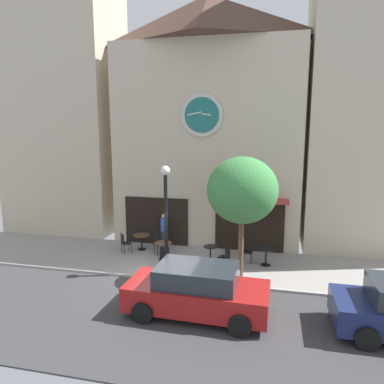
# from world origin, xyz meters

# --- Properties ---
(ground_plane) EXTENTS (27.26, 9.68, 0.13)m
(ground_plane) POSITION_xyz_m (0.00, -0.70, -0.02)
(ground_plane) COLOR gray
(clock_building) EXTENTS (8.98, 4.11, 11.71)m
(clock_building) POSITION_xyz_m (0.68, 5.49, 6.04)
(clock_building) COLOR beige
(clock_building) RESTS_ON ground_plane
(neighbor_building_left) EXTENTS (5.95, 4.03, 15.53)m
(neighbor_building_left) POSITION_xyz_m (-7.42, 6.14, 7.76)
(neighbor_building_left) COLOR beige
(neighbor_building_left) RESTS_ON ground_plane
(neighbor_building_right) EXTENTS (6.49, 4.68, 15.93)m
(neighbor_building_right) POSITION_xyz_m (8.60, 6.46, 7.97)
(neighbor_building_right) COLOR beige
(neighbor_building_right) RESTS_ON ground_plane
(street_lamp) EXTENTS (0.36, 0.36, 4.25)m
(street_lamp) POSITION_xyz_m (-0.01, 0.61, 2.16)
(street_lamp) COLOR black
(street_lamp) RESTS_ON ground_plane
(street_tree) EXTENTS (2.57, 2.32, 4.63)m
(street_tree) POSITION_xyz_m (2.84, 0.76, 3.39)
(street_tree) COLOR brown
(street_tree) RESTS_ON ground_plane
(cafe_table_center_left) EXTENTS (0.77, 0.77, 0.72)m
(cafe_table_center_left) POSITION_xyz_m (-1.97, 3.07, 0.53)
(cafe_table_center_left) COLOR black
(cafe_table_center_left) RESTS_ON ground_plane
(cafe_table_center) EXTENTS (0.76, 0.76, 0.77)m
(cafe_table_center) POSITION_xyz_m (-0.59, 2.02, 0.57)
(cafe_table_center) COLOR black
(cafe_table_center) RESTS_ON ground_plane
(cafe_table_near_curb) EXTENTS (0.60, 0.60, 0.72)m
(cafe_table_near_curb) POSITION_xyz_m (1.45, 2.16, 0.47)
(cafe_table_near_curb) COLOR black
(cafe_table_near_curb) RESTS_ON ground_plane
(cafe_table_leftmost) EXTENTS (0.78, 0.78, 0.75)m
(cafe_table_leftmost) POSITION_xyz_m (3.74, 2.38, 0.56)
(cafe_table_leftmost) COLOR black
(cafe_table_leftmost) RESTS_ON ground_plane
(cafe_chair_curbside) EXTENTS (0.57, 0.57, 0.90)m
(cafe_chair_curbside) POSITION_xyz_m (-1.04, 2.76, 0.53)
(cafe_chair_curbside) COLOR black
(cafe_chair_curbside) RESTS_ON ground_plane
(cafe_chair_by_entrance) EXTENTS (0.45, 0.45, 0.90)m
(cafe_chair_by_entrance) POSITION_xyz_m (2.88, 2.57, 0.53)
(cafe_chair_by_entrance) COLOR black
(cafe_chair_by_entrance) RESTS_ON ground_plane
(cafe_chair_left_end) EXTENTS (0.48, 0.48, 0.90)m
(cafe_chair_left_end) POSITION_xyz_m (-0.28, 1.25, 0.53)
(cafe_chair_left_end) COLOR black
(cafe_chair_left_end) RESTS_ON ground_plane
(cafe_chair_right_end) EXTENTS (0.52, 0.52, 0.90)m
(cafe_chair_right_end) POSITION_xyz_m (2.16, 1.69, 0.53)
(cafe_chair_right_end) COLOR black
(cafe_chair_right_end) RESTS_ON ground_plane
(cafe_chair_near_tree) EXTENTS (0.56, 0.56, 0.90)m
(cafe_chair_near_tree) POSITION_xyz_m (-2.57, 2.48, 0.53)
(cafe_chair_near_tree) COLOR black
(cafe_chair_near_tree) RESTS_ON ground_plane
(pedestrian_blue) EXTENTS (0.34, 0.34, 1.67)m
(pedestrian_blue) POSITION_xyz_m (-1.00, 3.51, 0.86)
(pedestrian_blue) COLOR #2D2D38
(pedestrian_blue) RESTS_ON ground_plane
(parked_car_red) EXTENTS (4.35, 2.11, 1.55)m
(parked_car_red) POSITION_xyz_m (1.79, -2.13, 0.76)
(parked_car_red) COLOR maroon
(parked_car_red) RESTS_ON ground_plane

